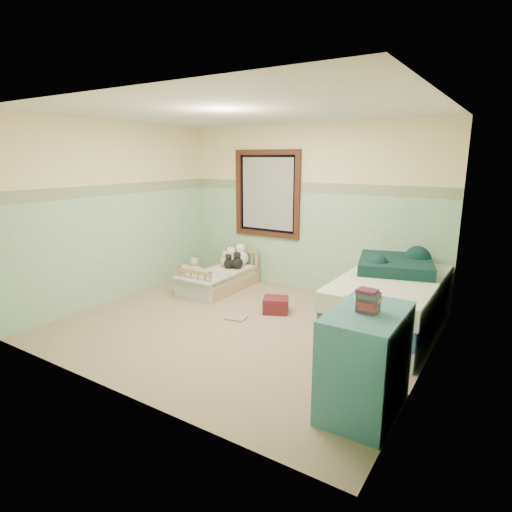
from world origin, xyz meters
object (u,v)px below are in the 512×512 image
Objects in this scene: toddler_bed_frame at (220,284)px; plush_floor_tan at (187,280)px; twin_bed_frame at (389,320)px; floor_book at (236,318)px; dresser at (365,361)px; red_pillow at (276,305)px; plush_floor_cream at (195,271)px.

toddler_bed_frame is 0.53m from plush_floor_tan.
twin_bed_frame is 7.98× the size of floor_book.
toddler_bed_frame is 1.48× the size of dresser.
dresser is (3.40, -1.69, 0.30)m from plush_floor_tan.
red_pillow is at bearing -170.23° from twin_bed_frame.
plush_floor_cream is 0.28× the size of dresser.
floor_book is at bearing -123.36° from red_pillow.
twin_bed_frame is at bearing 13.47° from floor_book.
plush_floor_cream is at bearing 161.21° from toddler_bed_frame.
red_pillow is 1.29× the size of floor_book.
plush_floor_cream is 2.01m from floor_book.
plush_floor_tan is at bearing 153.59° from dresser.
plush_floor_cream is at bearing 173.04° from twin_bed_frame.
dresser is (0.27, -1.78, 0.32)m from twin_bed_frame.
twin_bed_frame is 2.35× the size of dresser.
plush_floor_cream is 2.08m from red_pillow.
plush_floor_tan is 3.81m from dresser.
toddler_bed_frame is at bearing 28.78° from plush_floor_tan.
red_pillow is at bearing 47.62° from floor_book.
plush_floor_tan is at bearing -61.59° from plush_floor_cream.
dresser is 2.63× the size of red_pillow.
plush_floor_cream is at bearing 149.16° from dresser.
plush_floor_tan is (0.27, -0.50, 0.01)m from plush_floor_cream.
red_pillow is (-1.70, 1.53, -0.33)m from dresser.
toddler_bed_frame is at bearing 176.45° from twin_bed_frame.
plush_floor_tan is 0.79× the size of red_pillow.
plush_floor_tan is (-0.46, -0.25, 0.05)m from toddler_bed_frame.
plush_floor_tan reaches higher than floor_book.
plush_floor_cream reaches higher than floor_book.
twin_bed_frame is (3.40, -0.41, -0.01)m from plush_floor_cream.
dresser is (3.67, -2.19, 0.31)m from plush_floor_cream.
floor_book is (1.39, -0.63, -0.12)m from plush_floor_tan.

